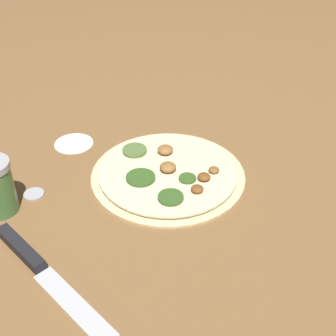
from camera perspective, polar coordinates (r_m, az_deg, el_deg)
The scene contains 5 objects.
ground_plane at distance 0.91m, azimuth 0.00°, elevation -0.96°, with size 3.00×3.00×0.00m, color brown.
pizza at distance 0.91m, azimuth -0.04°, elevation -0.60°, with size 0.30×0.30×0.03m.
knife at distance 0.77m, azimuth -16.25°, elevation -10.70°, with size 0.26×0.16×0.02m.
loose_cap at distance 0.90m, azimuth -16.06°, elevation -2.99°, with size 0.04×0.04×0.01m.
flour_patch at distance 1.02m, azimuth -11.41°, elevation 2.96°, with size 0.08×0.08×0.00m.
Camera 1 is at (0.70, -0.19, 0.55)m, focal length 50.00 mm.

